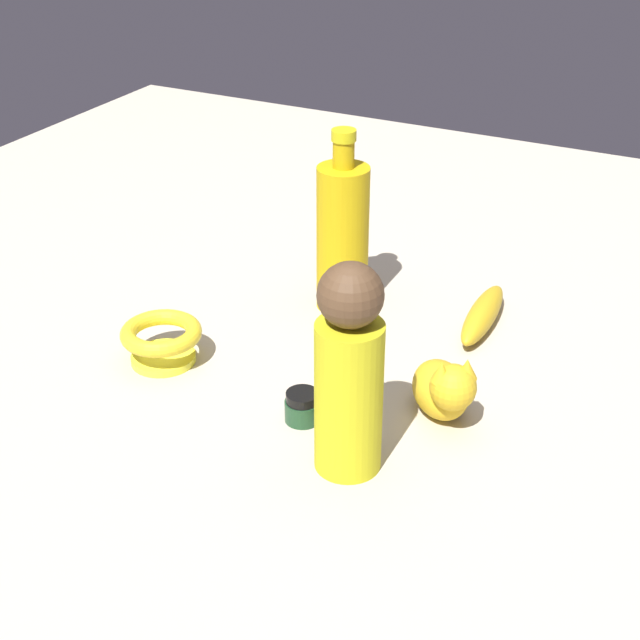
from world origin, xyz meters
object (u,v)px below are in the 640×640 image
at_px(bottle_tall, 343,235).
at_px(nail_polish_jar, 302,407).
at_px(banana, 483,315).
at_px(cat_figurine, 444,388).
at_px(bowl, 162,339).
at_px(person_figure_adult, 349,373).

distance_m(bottle_tall, nail_polish_jar, 0.31).
distance_m(bottle_tall, banana, 0.23).
relative_size(cat_figurine, nail_polish_jar, 2.70).
bearing_deg(cat_figurine, bowl, 97.06).
xyz_separation_m(cat_figurine, bottle_tall, (0.20, 0.24, 0.07)).
bearing_deg(person_figure_adult, bowl, 74.30).
bearing_deg(bottle_tall, person_figure_adult, -153.20).
distance_m(bowl, bottle_tall, 0.30).
bearing_deg(bottle_tall, banana, -80.88).
relative_size(bottle_tall, banana, 1.51).
bearing_deg(cat_figurine, person_figure_adult, 154.97).
bearing_deg(cat_figurine, banana, 6.97).
bearing_deg(banana, bowl, -54.23).
xyz_separation_m(bowl, nail_polish_jar, (-0.04, -0.23, -0.02)).
distance_m(cat_figurine, bowl, 0.38).
height_order(bowl, nail_polish_jar, bowl).
height_order(cat_figurine, person_figure_adult, person_figure_adult).
bearing_deg(nail_polish_jar, cat_figurine, -61.22).
relative_size(bowl, nail_polish_jar, 2.48).
xyz_separation_m(cat_figurine, nail_polish_jar, (-0.08, 0.15, -0.02)).
height_order(cat_figurine, nail_polish_jar, cat_figurine).
bearing_deg(cat_figurine, bottle_tall, 49.02).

